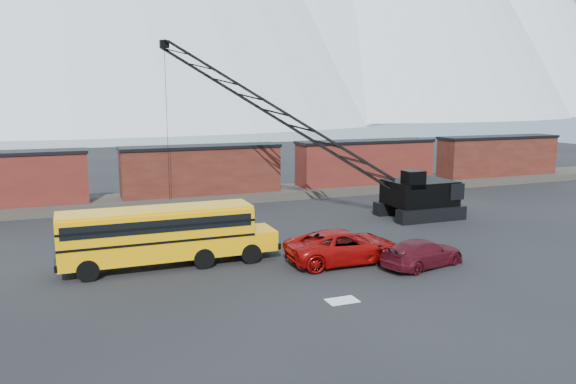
% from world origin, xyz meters
% --- Properties ---
extents(ground, '(160.00, 160.00, 0.00)m').
position_xyz_m(ground, '(0.00, 0.00, 0.00)').
color(ground, black).
rests_on(ground, ground).
extents(gravel_berm, '(120.00, 5.00, 0.70)m').
position_xyz_m(gravel_berm, '(0.00, 22.00, 0.35)').
color(gravel_berm, '#413B35').
rests_on(gravel_berm, ground).
extents(boxcar_mid, '(13.70, 3.10, 4.17)m').
position_xyz_m(boxcar_mid, '(0.00, 22.00, 2.76)').
color(boxcar_mid, '#552218').
rests_on(boxcar_mid, gravel_berm).
extents(boxcar_east_near, '(13.70, 3.10, 4.17)m').
position_xyz_m(boxcar_east_near, '(16.00, 22.00, 2.76)').
color(boxcar_east_near, '#471614').
rests_on(boxcar_east_near, gravel_berm).
extents(boxcar_east_far, '(13.70, 3.10, 4.17)m').
position_xyz_m(boxcar_east_far, '(32.00, 22.00, 2.76)').
color(boxcar_east_far, '#552218').
rests_on(boxcar_east_far, gravel_berm).
extents(snow_patch, '(1.40, 0.90, 0.02)m').
position_xyz_m(snow_patch, '(0.50, -4.00, 0.01)').
color(snow_patch, silver).
rests_on(snow_patch, ground).
extents(school_bus, '(11.65, 2.65, 3.19)m').
position_xyz_m(school_bus, '(-6.04, 4.07, 1.79)').
color(school_bus, '#E09704').
rests_on(school_bus, ground).
extents(red_pickup, '(6.60, 3.16, 1.81)m').
position_xyz_m(red_pickup, '(3.26, 1.24, 0.91)').
color(red_pickup, '#8C0706').
rests_on(red_pickup, ground).
extents(maroon_suv, '(5.39, 3.19, 1.46)m').
position_xyz_m(maroon_suv, '(6.82, -0.94, 0.73)').
color(maroon_suv, '#460C15').
rests_on(maroon_suv, ground).
extents(crawler_crane, '(20.24, 12.68, 13.50)m').
position_xyz_m(crawler_crane, '(4.50, 14.79, 7.65)').
color(crawler_crane, black).
rests_on(crawler_crane, ground).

